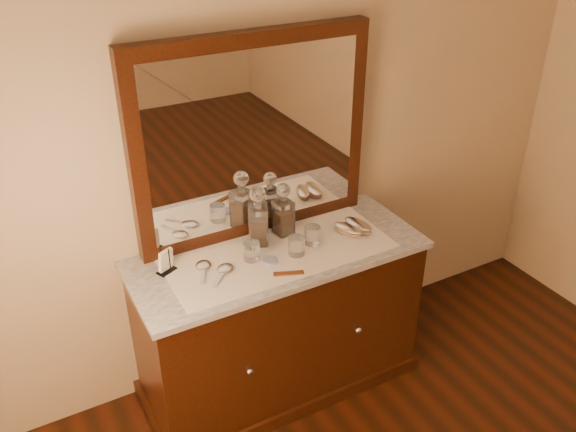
# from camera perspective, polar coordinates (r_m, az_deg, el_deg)

# --- Properties ---
(dresser_cabinet) EXTENTS (1.40, 0.55, 0.82)m
(dresser_cabinet) POSITION_cam_1_polar(r_m,az_deg,el_deg) (3.16, -0.88, -10.10)
(dresser_cabinet) COLOR black
(dresser_cabinet) RESTS_ON floor
(dresser_plinth) EXTENTS (1.46, 0.59, 0.08)m
(dresser_plinth) POSITION_cam_1_polar(r_m,az_deg,el_deg) (3.41, -0.83, -14.86)
(dresser_plinth) COLOR black
(dresser_plinth) RESTS_ON floor
(knob_left) EXTENTS (0.04, 0.04, 0.04)m
(knob_left) POSITION_cam_1_polar(r_m,az_deg,el_deg) (2.84, -3.65, -14.55)
(knob_left) COLOR silver
(knob_left) RESTS_ON dresser_cabinet
(knob_right) EXTENTS (0.04, 0.04, 0.04)m
(knob_right) POSITION_cam_1_polar(r_m,az_deg,el_deg) (3.07, 6.70, -10.74)
(knob_right) COLOR silver
(knob_right) RESTS_ON dresser_cabinet
(marble_top) EXTENTS (1.44, 0.59, 0.03)m
(marble_top) POSITION_cam_1_polar(r_m,az_deg,el_deg) (2.90, -0.94, -3.67)
(marble_top) COLOR silver
(marble_top) RESTS_ON dresser_cabinet
(mirror_frame) EXTENTS (1.20, 0.08, 1.00)m
(mirror_frame) POSITION_cam_1_polar(r_m,az_deg,el_deg) (2.86, -3.33, 7.41)
(mirror_frame) COLOR black
(mirror_frame) RESTS_ON marble_top
(mirror_glass) EXTENTS (1.06, 0.01, 0.86)m
(mirror_glass) POSITION_cam_1_polar(r_m,az_deg,el_deg) (2.83, -3.03, 7.17)
(mirror_glass) COLOR white
(mirror_glass) RESTS_ON marble_top
(lace_runner) EXTENTS (1.10, 0.45, 0.00)m
(lace_runner) POSITION_cam_1_polar(r_m,az_deg,el_deg) (2.88, -0.76, -3.58)
(lace_runner) COLOR white
(lace_runner) RESTS_ON marble_top
(pin_dish) EXTENTS (0.08, 0.08, 0.01)m
(pin_dish) POSITION_cam_1_polar(r_m,az_deg,el_deg) (2.81, -1.67, -4.27)
(pin_dish) COLOR silver
(pin_dish) RESTS_ON lace_runner
(comb) EXTENTS (0.14, 0.08, 0.01)m
(comb) POSITION_cam_1_polar(r_m,az_deg,el_deg) (2.73, 0.06, -5.47)
(comb) COLOR brown
(comb) RESTS_ON lace_runner
(napkin_rack) EXTENTS (0.10, 0.09, 0.13)m
(napkin_rack) POSITION_cam_1_polar(r_m,az_deg,el_deg) (2.78, -11.56, -4.28)
(napkin_rack) COLOR black
(napkin_rack) RESTS_ON marble_top
(decanter_left) EXTENTS (0.13, 0.13, 0.31)m
(decanter_left) POSITION_cam_1_polar(r_m,az_deg,el_deg) (2.90, -2.86, -0.55)
(decanter_left) COLOR brown
(decanter_left) RESTS_ON lace_runner
(decanter_right) EXTENTS (0.09, 0.09, 0.28)m
(decanter_right) POSITION_cam_1_polar(r_m,az_deg,el_deg) (2.98, -0.44, 0.13)
(decanter_right) COLOR brown
(decanter_right) RESTS_ON lace_runner
(brush_near) EXTENTS (0.12, 0.18, 0.04)m
(brush_near) POSITION_cam_1_polar(r_m,az_deg,el_deg) (3.03, 5.79, -1.31)
(brush_near) COLOR #8E6F57
(brush_near) RESTS_ON lace_runner
(brush_far) EXTENTS (0.11, 0.19, 0.05)m
(brush_far) POSITION_cam_1_polar(r_m,az_deg,el_deg) (3.07, 6.68, -0.91)
(brush_far) COLOR #8E6F57
(brush_far) RESTS_ON lace_runner
(hand_mirror_outer) EXTENTS (0.12, 0.19, 0.02)m
(hand_mirror_outer) POSITION_cam_1_polar(r_m,az_deg,el_deg) (2.79, -8.08, -4.85)
(hand_mirror_outer) COLOR silver
(hand_mirror_outer) RESTS_ON lace_runner
(hand_mirror_inner) EXTENTS (0.17, 0.17, 0.02)m
(hand_mirror_inner) POSITION_cam_1_polar(r_m,az_deg,el_deg) (2.76, -6.12, -5.18)
(hand_mirror_inner) COLOR silver
(hand_mirror_inner) RESTS_ON lace_runner
(tumblers) EXTENTS (0.40, 0.14, 0.09)m
(tumblers) POSITION_cam_1_polar(r_m,az_deg,el_deg) (2.86, -0.08, -2.66)
(tumblers) COLOR white
(tumblers) RESTS_ON lace_runner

